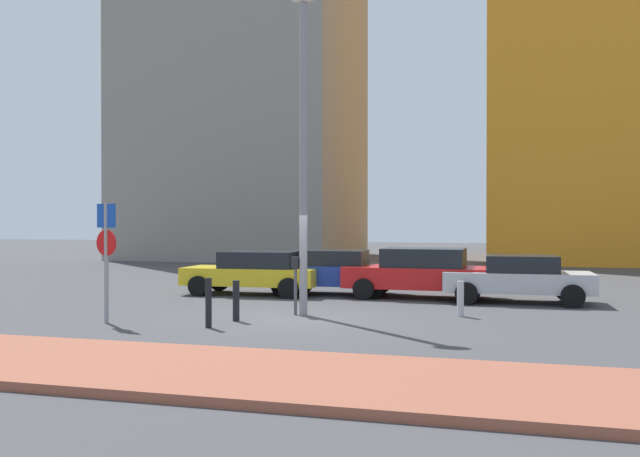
% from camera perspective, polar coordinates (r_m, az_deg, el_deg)
% --- Properties ---
extents(ground_plane, '(120.00, 120.00, 0.00)m').
position_cam_1_polar(ground_plane, '(16.27, -2.19, -7.68)').
color(ground_plane, '#424244').
extents(sidewalk_brick, '(40.00, 3.19, 0.14)m').
position_cam_1_polar(sidewalk_brick, '(10.69, -12.41, -11.68)').
color(sidewalk_brick, '#93513D').
rests_on(sidewalk_brick, ground).
extents(parked_car_yellow, '(4.39, 2.02, 1.39)m').
position_cam_1_polar(parked_car_yellow, '(21.47, -5.62, -3.69)').
color(parked_car_yellow, gold).
rests_on(parked_car_yellow, ground).
extents(parked_car_blue, '(4.38, 2.02, 1.43)m').
position_cam_1_polar(parked_car_blue, '(21.44, 1.14, -3.68)').
color(parked_car_blue, '#1E389E').
rests_on(parked_car_blue, ground).
extents(parked_car_red, '(4.58, 2.13, 1.53)m').
position_cam_1_polar(parked_car_red, '(20.63, 8.63, -3.70)').
color(parked_car_red, red).
rests_on(parked_car_red, ground).
extents(parked_car_silver, '(4.19, 2.03, 1.37)m').
position_cam_1_polar(parked_car_silver, '(20.07, 16.62, -4.06)').
color(parked_car_silver, '#B7BABF').
rests_on(parked_car_silver, ground).
extents(parking_sign_post, '(0.59, 0.16, 2.78)m').
position_cam_1_polar(parking_sign_post, '(16.11, -17.82, -1.54)').
color(parking_sign_post, gray).
rests_on(parking_sign_post, ground).
extents(parking_meter, '(0.18, 0.14, 1.46)m').
position_cam_1_polar(parking_meter, '(16.72, -2.11, -4.21)').
color(parking_meter, '#4C4C51').
rests_on(parking_meter, ground).
extents(street_lamp, '(0.70, 0.36, 8.09)m').
position_cam_1_polar(street_lamp, '(16.78, -1.44, 8.61)').
color(street_lamp, gray).
rests_on(street_lamp, ground).
extents(traffic_bollard_near, '(0.16, 0.16, 0.96)m').
position_cam_1_polar(traffic_bollard_near, '(15.85, -7.20, -6.16)').
color(traffic_bollard_near, black).
rests_on(traffic_bollard_near, ground).
extents(traffic_bollard_mid, '(0.17, 0.17, 0.87)m').
position_cam_1_polar(traffic_bollard_mid, '(16.85, 11.93, -5.91)').
color(traffic_bollard_mid, '#B7B7BC').
rests_on(traffic_bollard_mid, ground).
extents(traffic_bollard_far, '(0.14, 0.14, 1.10)m').
position_cam_1_polar(traffic_bollard_far, '(14.94, -9.52, -6.30)').
color(traffic_bollard_far, black).
rests_on(traffic_bollard_far, ground).
extents(building_under_construction, '(13.74, 12.63, 20.11)m').
position_cam_1_polar(building_under_construction, '(45.15, -6.25, 10.41)').
color(building_under_construction, gray).
rests_on(building_under_construction, ground).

